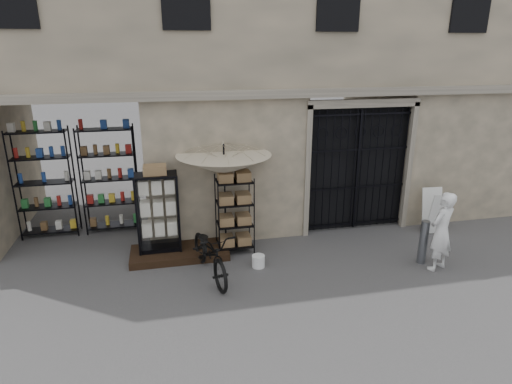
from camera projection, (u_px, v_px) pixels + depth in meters
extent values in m
plane|color=#27272A|center=(314.00, 281.00, 8.00)|extent=(80.00, 80.00, 0.00)
cube|color=tan|center=(265.00, 32.00, 10.28)|extent=(14.00, 4.00, 9.00)
cube|color=black|center=(75.00, 177.00, 9.21)|extent=(3.00, 1.70, 3.00)
cube|color=black|center=(78.00, 181.00, 9.74)|extent=(2.70, 0.50, 2.50)
cube|color=black|center=(354.00, 167.00, 9.99)|extent=(2.50, 0.06, 3.00)
cube|color=black|center=(357.00, 171.00, 9.86)|extent=(0.05, 0.05, 2.80)
cube|color=black|center=(180.00, 253.00, 8.93)|extent=(2.00, 0.90, 0.15)
cube|color=black|center=(161.00, 246.00, 8.95)|extent=(0.90, 0.67, 0.09)
cube|color=silver|center=(155.00, 217.00, 8.47)|extent=(0.74, 0.19, 1.51)
cube|color=silver|center=(158.00, 216.00, 8.73)|extent=(0.75, 0.51, 1.26)
cube|color=olive|center=(155.00, 172.00, 8.43)|extent=(0.52, 0.44, 0.18)
cube|color=black|center=(235.00, 215.00, 8.93)|extent=(0.76, 0.57, 1.67)
cube|color=olive|center=(235.00, 217.00, 8.94)|extent=(0.65, 0.46, 1.25)
cylinder|color=black|center=(225.00, 198.00, 8.95)|extent=(0.04, 0.04, 2.31)
imported|color=#BFAD8D|center=(224.00, 159.00, 8.68)|extent=(1.80, 1.84, 1.55)
cylinder|color=silver|center=(258.00, 261.00, 8.47)|extent=(0.31, 0.31, 0.24)
imported|color=black|center=(211.00, 276.00, 8.17)|extent=(0.84, 1.09, 1.86)
cylinder|color=slate|center=(423.00, 242.00, 8.53)|extent=(0.21, 0.21, 0.91)
imported|color=silver|center=(436.00, 268.00, 8.45)|extent=(1.18, 1.68, 0.38)
cube|color=silver|center=(439.00, 214.00, 9.77)|extent=(0.50, 0.28, 1.03)
cube|color=silver|center=(432.00, 209.00, 10.07)|extent=(0.50, 0.28, 1.03)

